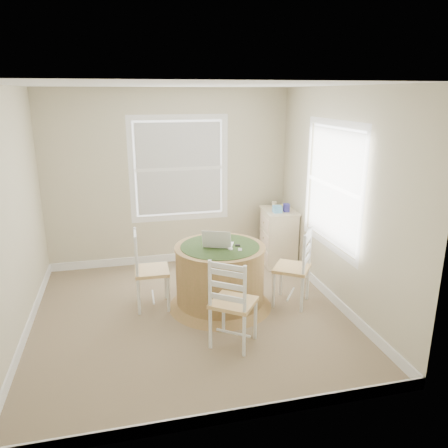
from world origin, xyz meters
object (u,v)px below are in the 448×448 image
object	(u,v)px
chair_near	(233,302)
corner_chest	(278,237)
round_table	(220,274)
chair_left	(152,270)
chair_right	(292,268)
laptop	(218,244)

from	to	relation	value
chair_near	corner_chest	world-z (taller)	chair_near
round_table	corner_chest	world-z (taller)	corner_chest
chair_left	corner_chest	bearing A→B (deg)	-61.85
chair_left	chair_right	bearing A→B (deg)	-99.32
chair_left	laptop	size ratio (longest dim) A/B	2.24
chair_left	chair_near	bearing A→B (deg)	-142.89
laptop	corner_chest	world-z (taller)	laptop
chair_left	chair_near	world-z (taller)	same
round_table	laptop	world-z (taller)	laptop
chair_right	laptop	distance (m)	0.96
chair_left	laptop	world-z (taller)	laptop
chair_right	corner_chest	xyz separation A→B (m)	(0.31, 1.32, -0.05)
round_table	chair_near	size ratio (longest dim) A/B	1.33
chair_right	corner_chest	bearing A→B (deg)	-158.79
chair_left	chair_near	size ratio (longest dim) A/B	1.00
chair_right	round_table	bearing A→B (deg)	-64.95
corner_chest	round_table	bearing A→B (deg)	-130.65
round_table	chair_right	distance (m)	0.88
round_table	corner_chest	bearing A→B (deg)	59.15
corner_chest	chair_right	bearing A→B (deg)	-98.75
chair_near	chair_right	size ratio (longest dim) A/B	1.00
round_table	chair_left	distance (m)	0.82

